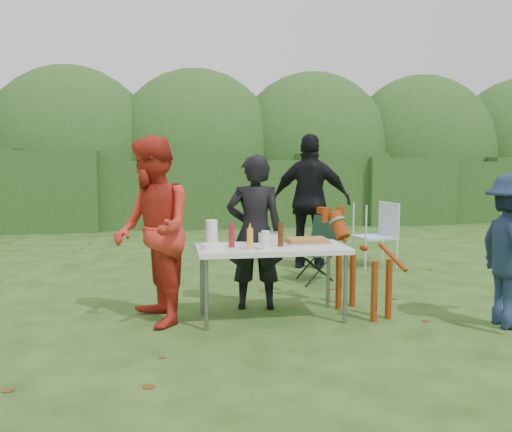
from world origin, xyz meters
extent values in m
plane|color=#1E4211|center=(0.00, 0.00, 0.00)|extent=(80.00, 80.00, 0.00)
cube|color=#23471C|center=(0.00, 8.00, 0.85)|extent=(22.00, 1.40, 1.70)
ellipsoid|color=#3D6628|center=(0.00, 9.60, 1.60)|extent=(20.00, 2.60, 3.20)
cube|color=silver|center=(0.16, 0.30, 0.71)|extent=(1.50, 0.70, 0.05)
cylinder|color=slate|center=(-0.52, 0.02, 0.34)|extent=(0.04, 0.04, 0.69)
cylinder|color=slate|center=(0.84, 0.02, 0.34)|extent=(0.04, 0.04, 0.69)
cylinder|color=slate|center=(-0.52, 0.58, 0.34)|extent=(0.04, 0.04, 0.69)
cylinder|color=slate|center=(0.84, 0.58, 0.34)|extent=(0.04, 0.04, 0.69)
imported|color=black|center=(0.06, 0.70, 0.83)|extent=(0.66, 0.49, 1.66)
imported|color=red|center=(-1.01, 0.32, 0.92)|extent=(0.90, 1.04, 1.83)
imported|color=black|center=(1.25, 2.75, 0.99)|extent=(1.26, 0.87, 1.98)
cube|color=#B7B7BA|center=(0.55, 0.41, 0.75)|extent=(0.45, 0.30, 0.02)
cube|color=#AA7133|center=(0.55, 0.41, 0.78)|extent=(0.40, 0.26, 0.04)
cylinder|color=#FAAF35|center=(-0.08, 0.15, 0.84)|extent=(0.06, 0.06, 0.20)
cylinder|color=maroon|center=(-0.24, 0.30, 0.85)|extent=(0.06, 0.06, 0.22)
cylinder|color=#47230F|center=(0.25, 0.28, 0.86)|extent=(0.06, 0.06, 0.24)
cylinder|color=white|center=(-0.43, 0.43, 0.87)|extent=(0.12, 0.12, 0.26)
cylinder|color=white|center=(0.06, 0.12, 0.83)|extent=(0.08, 0.08, 0.18)
cylinder|color=silver|center=(0.20, 0.55, 0.79)|extent=(0.26, 0.26, 0.10)
cylinder|color=white|center=(-0.43, 0.23, 0.77)|extent=(0.24, 0.24, 0.05)
camera|label=1|loc=(-0.91, -4.94, 1.61)|focal=38.00mm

